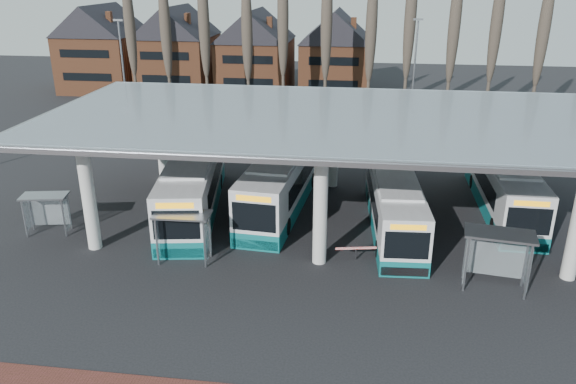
# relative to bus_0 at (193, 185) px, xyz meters

# --- Properties ---
(ground) EXTENTS (140.00, 140.00, 0.00)m
(ground) POSITION_rel_bus_0_xyz_m (8.16, -8.09, -1.66)
(ground) COLOR black
(ground) RESTS_ON ground
(station_canopy) EXTENTS (32.00, 16.00, 6.34)m
(station_canopy) POSITION_rel_bus_0_xyz_m (8.16, -0.09, 4.02)
(station_canopy) COLOR silver
(station_canopy) RESTS_ON ground
(poplar_row) EXTENTS (45.10, 1.10, 14.50)m
(poplar_row) POSITION_rel_bus_0_xyz_m (8.16, 24.91, 7.12)
(poplar_row) COLOR #473D33
(poplar_row) RESTS_ON ground
(townhouse_row) EXTENTS (36.80, 10.30, 12.25)m
(townhouse_row) POSITION_rel_bus_0_xyz_m (-7.59, 35.91, 4.28)
(townhouse_row) COLOR brown
(townhouse_row) RESTS_ON ground
(lamp_post_a) EXTENTS (0.80, 0.16, 10.17)m
(lamp_post_a) POSITION_rel_bus_0_xyz_m (-9.84, 13.91, 3.68)
(lamp_post_a) COLOR slate
(lamp_post_a) RESTS_ON ground
(lamp_post_b) EXTENTS (0.80, 0.16, 10.17)m
(lamp_post_b) POSITION_rel_bus_0_xyz_m (14.16, 17.91, 3.68)
(lamp_post_b) COLOR slate
(lamp_post_b) RESTS_ON ground
(bus_0) EXTENTS (4.69, 12.93, 3.52)m
(bus_0) POSITION_rel_bus_0_xyz_m (0.00, 0.00, 0.00)
(bus_0) COLOR silver
(bus_0) RESTS_ON ground
(bus_1) EXTENTS (3.75, 12.73, 3.49)m
(bus_1) POSITION_rel_bus_0_xyz_m (5.23, 1.47, -0.02)
(bus_1) COLOR silver
(bus_1) RESTS_ON ground
(bus_2) EXTENTS (3.11, 11.44, 3.14)m
(bus_2) POSITION_rel_bus_0_xyz_m (12.01, -0.94, -0.18)
(bus_2) COLOR silver
(bus_2) RESTS_ON ground
(bus_3) EXTENTS (2.62, 11.86, 3.29)m
(bus_3) POSITION_rel_bus_0_xyz_m (18.76, 2.76, -0.11)
(bus_3) COLOR silver
(bus_3) RESTS_ON ground
(shelter_0) EXTENTS (2.66, 1.68, 2.29)m
(shelter_0) POSITION_rel_bus_0_xyz_m (-7.22, -4.09, 0.01)
(shelter_0) COLOR gray
(shelter_0) RESTS_ON ground
(shelter_1) EXTENTS (2.85, 1.48, 2.61)m
(shelter_1) POSITION_rel_bus_0_xyz_m (1.37, -6.22, 0.24)
(shelter_1) COLOR gray
(shelter_1) RESTS_ON ground
(shelter_2) EXTENTS (3.27, 1.97, 2.86)m
(shelter_2) POSITION_rel_bus_0_xyz_m (16.40, -6.91, 0.42)
(shelter_2) COLOR gray
(shelter_2) RESTS_ON ground
(barrier) EXTENTS (2.05, 0.75, 1.03)m
(barrier) POSITION_rel_bus_0_xyz_m (9.99, -5.46, -0.86)
(barrier) COLOR black
(barrier) RESTS_ON ground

